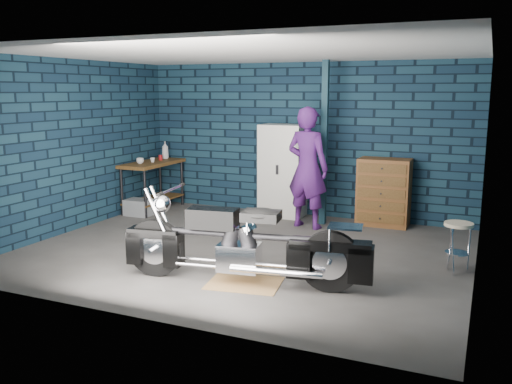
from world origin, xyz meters
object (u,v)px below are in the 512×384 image
Objects in this scene: motorcycle at (244,238)px; tool_chest at (384,192)px; person at (308,168)px; shop_stool at (457,248)px; workbench at (153,186)px; locker at (283,171)px; storage_bin at (139,207)px.

motorcycle is 3.56m from tool_chest.
person is 3.11× the size of shop_stool.
workbench is 4.21m from tool_chest.
locker is at bearing 180.00° from tool_chest.
person reaches higher than workbench.
locker is at bearing -31.09° from person.
locker is 2.58× the size of shop_stool.
shop_stool is (2.40, -1.43, -0.67)m from person.
workbench is at bearing 9.64° from person.
locker is at bearing 94.88° from motorcycle.
person reaches higher than tool_chest.
person reaches higher than storage_bin.
shop_stool is (5.46, -1.54, -0.14)m from workbench.
shop_stool is (1.28, -2.04, -0.24)m from tool_chest.
shop_stool is at bearing -57.90° from tool_chest.
storage_bin is 0.74× the size of shop_stool.
tool_chest is (1.12, 0.61, -0.42)m from person.
locker is at bearing 22.80° from storage_bin.
motorcycle is at bearing -76.45° from locker.
locker is (2.38, 1.00, 0.67)m from storage_bin.
storage_bin is 0.42× the size of tool_chest.
person is 0.91m from locker.
motorcycle is 3.54m from locker.
person reaches higher than motorcycle.
storage_bin is at bearing 19.02° from person.
person is 4.22× the size of storage_bin.
shop_stool is (5.44, -1.04, 0.17)m from storage_bin.
motorcycle is at bearing -105.56° from tool_chest.
storage_bin is at bearing 169.17° from shop_stool.
workbench is at bearing -168.23° from locker.
locker is 1.46× the size of tool_chest.
locker is (-0.66, 0.61, -0.17)m from person.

